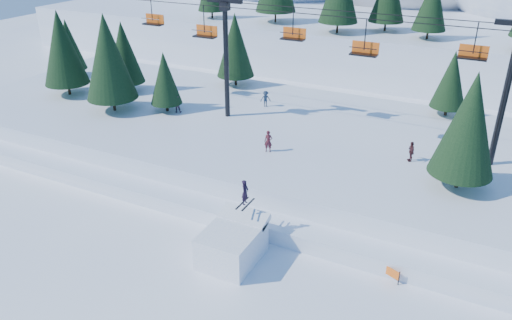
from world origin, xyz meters
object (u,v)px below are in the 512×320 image
at_px(chairlift, 344,54).
at_px(banner_far, 443,270).
at_px(banner_near, 378,265).
at_px(jump_kicker, 233,243).

xyz_separation_m(chairlift, banner_far, (10.25, -11.54, -8.78)).
distance_m(banner_near, banner_far, 3.66).
bearing_deg(jump_kicker, banner_far, 18.43).
xyz_separation_m(banner_near, banner_far, (3.42, 1.29, 0.00)).
bearing_deg(banner_near, chairlift, 118.01).
xyz_separation_m(chairlift, banner_near, (6.82, -12.83, -8.78)).
height_order(chairlift, banner_far, chairlift).
bearing_deg(chairlift, jump_kicker, -95.22).
distance_m(jump_kicker, banner_far, 12.30).
height_order(chairlift, banner_near, chairlift).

